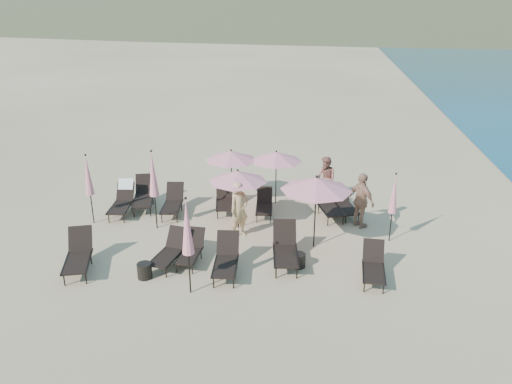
# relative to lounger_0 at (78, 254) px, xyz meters

# --- Properties ---
(ground) EXTENTS (800.00, 800.00, 0.00)m
(ground) POSITION_rel_lounger_0_xyz_m (4.77, 0.49, -0.48)
(ground) COLOR #D6BA8C
(ground) RESTS_ON ground
(lounger_0) EXTENTS (1.21, 1.92, 1.03)m
(lounger_0) POSITION_rel_lounger_0_xyz_m (0.00, 0.00, 0.00)
(lounger_0) COLOR black
(lounger_0) RESTS_ON ground
(lounger_1) EXTENTS (0.86, 1.67, 0.91)m
(lounger_1) POSITION_rel_lounger_0_xyz_m (2.47, 0.68, -0.06)
(lounger_1) COLOR black
(lounger_1) RESTS_ON ground
(lounger_2) EXTENTS (0.61, 1.49, 0.85)m
(lounger_2) POSITION_rel_lounger_0_xyz_m (3.06, 0.89, -0.09)
(lounger_2) COLOR black
(lounger_2) RESTS_ON ground
(lounger_3) EXTENTS (0.82, 1.77, 0.99)m
(lounger_3) POSITION_rel_lounger_0_xyz_m (4.21, 0.38, -0.02)
(lounger_3) COLOR black
(lounger_3) RESTS_ON ground
(lounger_4) EXTENTS (0.93, 1.92, 1.06)m
(lounger_4) POSITION_rel_lounger_0_xyz_m (5.81, 1.18, 0.01)
(lounger_4) COLOR black
(lounger_4) RESTS_ON ground
(lounger_5) EXTENTS (0.66, 1.60, 0.91)m
(lounger_5) POSITION_rel_lounger_0_xyz_m (8.30, 0.63, -0.06)
(lounger_5) COLOR black
(lounger_5) RESTS_ON ground
(lounger_6) EXTENTS (0.82, 1.80, 1.08)m
(lounger_6) POSITION_rel_lounger_0_xyz_m (-0.32, 4.08, 0.04)
(lounger_6) COLOR black
(lounger_6) RESTS_ON ground
(lounger_7) EXTENTS (0.83, 1.74, 0.97)m
(lounger_7) POSITION_rel_lounger_0_xyz_m (1.50, 4.26, -0.03)
(lounger_7) COLOR black
(lounger_7) RESTS_ON ground
(lounger_8) EXTENTS (0.93, 1.71, 0.93)m
(lounger_8) POSITION_rel_lounger_0_xyz_m (3.29, 4.79, -0.05)
(lounger_8) COLOR black
(lounger_8) RESTS_ON ground
(lounger_9) EXTENTS (0.70, 1.54, 0.86)m
(lounger_9) POSITION_rel_lounger_0_xyz_m (4.77, 4.60, -0.08)
(lounger_9) COLOR black
(lounger_9) RESTS_ON ground
(lounger_10) EXTENTS (1.17, 1.86, 1.00)m
(lounger_10) POSITION_rel_lounger_0_xyz_m (7.05, 4.81, -0.02)
(lounger_10) COLOR black
(lounger_10) RESTS_ON ground
(lounger_11) EXTENTS (1.01, 1.58, 0.85)m
(lounger_11) POSITION_rel_lounger_0_xyz_m (7.66, 5.00, -0.09)
(lounger_11) COLOR black
(lounger_11) RESTS_ON ground
(lounger_12) EXTENTS (1.13, 1.96, 1.06)m
(lounger_12) POSITION_rel_lounger_0_xyz_m (0.27, 4.67, 0.01)
(lounger_12) COLOR black
(lounger_12) RESTS_ON ground
(umbrella_open_0) EXTENTS (1.95, 1.95, 2.10)m
(umbrella_open_0) POSITION_rel_lounger_0_xyz_m (4.04, 3.41, 1.37)
(umbrella_open_0) COLOR black
(umbrella_open_0) RESTS_ON ground
(umbrella_open_1) EXTENTS (2.20, 2.20, 2.37)m
(umbrella_open_1) POSITION_rel_lounger_0_xyz_m (6.62, 2.36, 1.61)
(umbrella_open_1) COLOR black
(umbrella_open_1) RESTS_ON ground
(umbrella_open_2) EXTENTS (1.95, 1.95, 2.10)m
(umbrella_open_2) POSITION_rel_lounger_0_xyz_m (3.40, 5.64, 1.37)
(umbrella_open_2) COLOR black
(umbrella_open_2) RESTS_ON ground
(umbrella_open_3) EXTENTS (1.94, 1.94, 2.09)m
(umbrella_open_3) POSITION_rel_lounger_0_xyz_m (5.07, 5.77, 1.36)
(umbrella_open_3) COLOR black
(umbrella_open_3) RESTS_ON ground
(umbrella_closed_0) EXTENTS (0.32, 0.32, 2.73)m
(umbrella_closed_0) POSITION_rel_lounger_0_xyz_m (3.46, -0.74, 1.42)
(umbrella_closed_0) COLOR black
(umbrella_closed_0) RESTS_ON ground
(umbrella_closed_1) EXTENTS (0.27, 0.27, 2.32)m
(umbrella_closed_1) POSITION_rel_lounger_0_xyz_m (9.01, 3.08, 1.13)
(umbrella_closed_1) COLOR black
(umbrella_closed_1) RESTS_ON ground
(umbrella_closed_2) EXTENTS (0.29, 0.29, 2.50)m
(umbrella_closed_2) POSITION_rel_lounger_0_xyz_m (-1.01, 3.09, 1.25)
(umbrella_closed_2) COLOR black
(umbrella_closed_2) RESTS_ON ground
(umbrella_closed_3) EXTENTS (0.32, 0.32, 2.75)m
(umbrella_closed_3) POSITION_rel_lounger_0_xyz_m (1.30, 3.00, 1.43)
(umbrella_closed_3) COLOR black
(umbrella_closed_3) RESTS_ON ground
(side_table_0) EXTENTS (0.41, 0.41, 0.45)m
(side_table_0) POSITION_rel_lounger_0_xyz_m (2.01, -0.19, -0.26)
(side_table_0) COLOR black
(side_table_0) RESTS_ON ground
(side_table_1) EXTENTS (0.40, 0.40, 0.42)m
(side_table_1) POSITION_rel_lounger_0_xyz_m (6.22, 1.02, -0.27)
(side_table_1) COLOR black
(side_table_1) RESTS_ON ground
(beachgoer_a) EXTENTS (0.80, 0.79, 1.86)m
(beachgoer_a) POSITION_rel_lounger_0_xyz_m (4.18, 2.78, 0.45)
(beachgoer_a) COLOR tan
(beachgoer_a) RESTS_ON ground
(beachgoer_b) EXTENTS (1.02, 1.05, 1.70)m
(beachgoer_b) POSITION_rel_lounger_0_xyz_m (6.93, 6.40, 0.37)
(beachgoer_b) COLOR #A06052
(beachgoer_b) RESTS_ON ground
(beachgoer_c) EXTENTS (1.09, 1.16, 1.92)m
(beachgoer_c) POSITION_rel_lounger_0_xyz_m (8.12, 4.04, 0.48)
(beachgoer_c) COLOR #AA7A60
(beachgoer_c) RESTS_ON ground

